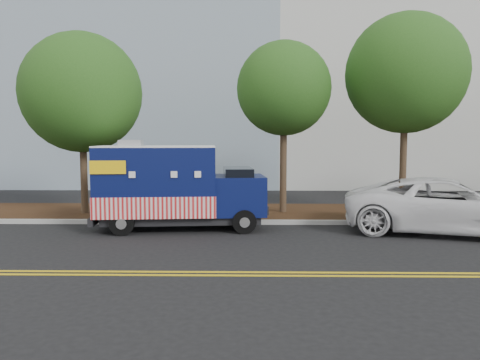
{
  "coord_description": "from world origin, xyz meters",
  "views": [
    {
      "loc": [
        0.24,
        -14.53,
        2.94
      ],
      "look_at": [
        -0.03,
        0.6,
        1.6
      ],
      "focal_mm": 35.0,
      "sensor_mm": 36.0,
      "label": 1
    }
  ],
  "objects": [
    {
      "name": "mulch_strip",
      "position": [
        0.0,
        3.5,
        0.07
      ],
      "size": [
        120.0,
        4.0,
        0.15
      ],
      "primitive_type": "cube",
      "color": "black",
      "rests_on": "ground"
    },
    {
      "name": "tree_b",
      "position": [
        1.57,
        3.22,
        4.8
      ],
      "size": [
        3.53,
        3.53,
        6.59
      ],
      "color": "#38281C",
      "rests_on": "ground"
    },
    {
      "name": "curb",
      "position": [
        0.0,
        1.4,
        0.07
      ],
      "size": [
        120.0,
        0.18,
        0.15
      ],
      "primitive_type": "cube",
      "color": "#9E9E99",
      "rests_on": "ground"
    },
    {
      "name": "white_car",
      "position": [
        6.45,
        0.01,
        0.86
      ],
      "size": [
        6.77,
        4.49,
        1.73
      ],
      "primitive_type": "imported",
      "rotation": [
        0.0,
        0.0,
        1.29
      ],
      "color": "silver",
      "rests_on": "ground"
    },
    {
      "name": "ground",
      "position": [
        0.0,
        0.0,
        0.0
      ],
      "size": [
        120.0,
        120.0,
        0.0
      ],
      "primitive_type": "plane",
      "color": "black",
      "rests_on": "ground"
    },
    {
      "name": "centerline_near",
      "position": [
        0.0,
        -4.45,
        0.01
      ],
      "size": [
        120.0,
        0.1,
        0.01
      ],
      "primitive_type": "cube",
      "color": "gold",
      "rests_on": "ground"
    },
    {
      "name": "sign_post",
      "position": [
        -2.44,
        1.88,
        1.2
      ],
      "size": [
        0.06,
        0.06,
        2.4
      ],
      "primitive_type": "cube",
      "color": "#473828",
      "rests_on": "ground"
    },
    {
      "name": "tree_a",
      "position": [
        -5.93,
        2.84,
        4.63
      ],
      "size": [
        4.41,
        4.41,
        6.85
      ],
      "color": "#38281C",
      "rests_on": "ground"
    },
    {
      "name": "food_truck",
      "position": [
        -2.23,
        0.49,
        1.31
      ],
      "size": [
        5.67,
        2.55,
        2.9
      ],
      "rotation": [
        0.0,
        0.0,
        0.09
      ],
      "color": "black",
      "rests_on": "ground"
    },
    {
      "name": "tree_c",
      "position": [
        6.13,
        3.32,
        5.37
      ],
      "size": [
        4.47,
        4.47,
        7.61
      ],
      "color": "#38281C",
      "rests_on": "ground"
    },
    {
      "name": "centerline_far",
      "position": [
        0.0,
        -4.7,
        0.01
      ],
      "size": [
        120.0,
        0.1,
        0.01
      ],
      "primitive_type": "cube",
      "color": "gold",
      "rests_on": "ground"
    }
  ]
}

